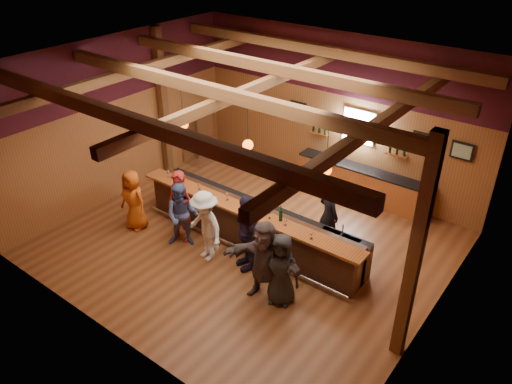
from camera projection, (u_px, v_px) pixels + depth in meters
room at (249, 123)px, 10.90m from camera, size 9.04×9.00×4.52m
bar_counter at (253, 224)px, 12.29m from camera, size 6.30×1.07×1.11m
back_bar_cabinet at (362, 184)px, 14.16m from camera, size 4.00×0.52×0.95m
window at (359, 126)px, 13.74m from camera, size 0.95×0.09×0.95m
framed_pictures at (388, 132)px, 13.25m from camera, size 5.35×0.05×0.45m
wine_shelves at (356, 141)px, 13.91m from camera, size 3.00×0.18×0.30m
pendant_lights at (248, 145)px, 11.11m from camera, size 4.24×0.24×1.37m
stainless_fridge at (198, 137)px, 15.95m from camera, size 0.70×0.70×1.80m
customer_orange at (134, 200)px, 12.71m from camera, size 0.81×0.53×1.63m
customer_redvest at (180, 207)px, 12.18m from camera, size 0.72×0.51×1.89m
customer_denim at (182, 215)px, 12.04m from camera, size 1.03×0.98×1.68m
customer_white at (205, 226)px, 11.53m from camera, size 1.29×0.94×1.79m
customer_navy at (247, 232)px, 11.22m from camera, size 1.19×0.96×1.90m
customer_brown at (264, 260)px, 10.37m from camera, size 1.81×0.91×1.86m
customer_dark at (281, 270)px, 10.26m from camera, size 0.94×0.76×1.66m
bartender at (328, 215)px, 12.08m from camera, size 0.70×0.57×1.66m
ice_bucket at (251, 207)px, 11.63m from camera, size 0.24×0.24×0.26m
bottle_a at (259, 208)px, 11.52m from camera, size 0.08×0.08×0.37m
bottle_b at (281, 215)px, 11.27m from camera, size 0.08×0.08×0.39m
glass_a at (168, 173)px, 13.09m from camera, size 0.08×0.08×0.19m
glass_b at (183, 180)px, 12.74m from camera, size 0.08×0.08×0.18m
glass_c at (199, 185)px, 12.53m from camera, size 0.08×0.08×0.17m
glass_d at (206, 193)px, 12.21m from camera, size 0.07×0.07×0.17m
glass_e at (227, 195)px, 12.07m from camera, size 0.09×0.09×0.19m
glass_f at (270, 213)px, 11.36m from camera, size 0.09×0.09×0.19m
glass_g at (286, 221)px, 11.12m from camera, size 0.07×0.07×0.17m
glass_h at (312, 234)px, 10.67m from camera, size 0.08×0.08×0.17m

